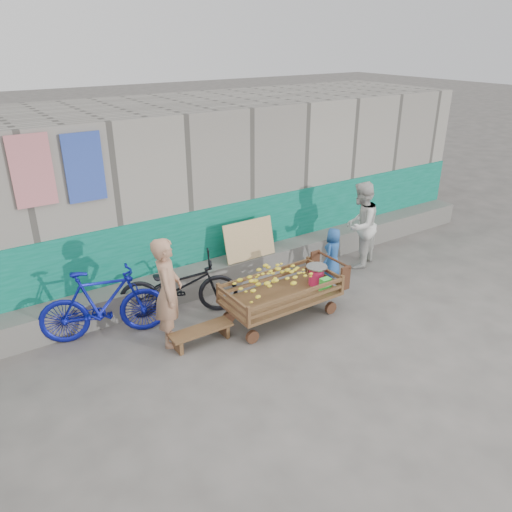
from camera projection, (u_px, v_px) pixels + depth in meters
ground at (315, 342)px, 7.36m from camera, size 80.00×80.00×0.00m
building_wall at (186, 183)px, 9.83m from camera, size 12.00×3.50×3.00m
banana_cart at (280, 287)px, 7.72m from camera, size 2.00×0.91×0.85m
bench at (201, 332)px, 7.27m from camera, size 0.95×0.29×0.24m
vendor_man at (168, 292)px, 7.04m from camera, size 0.63×0.71×1.64m
woman at (360, 225)px, 9.46m from camera, size 1.00×0.92×1.67m
child at (333, 252)px, 9.19m from camera, size 0.54×0.45×0.93m
bicycle_dark at (179, 286)px, 7.91m from camera, size 1.99×1.35×0.99m
bicycle_blue at (103, 304)px, 7.28m from camera, size 1.91×1.02×1.11m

